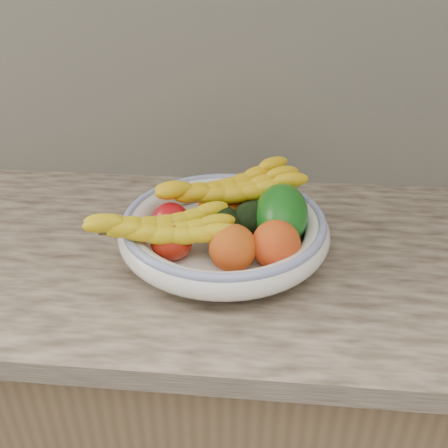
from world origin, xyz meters
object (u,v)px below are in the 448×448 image
banana_bunch_back (230,193)px  banana_bunch_front (162,232)px  green_mango (281,214)px  fruit_bowl (224,229)px

banana_bunch_back → banana_bunch_front: bearing=-151.4°
green_mango → banana_bunch_back: size_ratio=0.49×
fruit_bowl → banana_bunch_back: (0.00, 0.07, 0.04)m
green_mango → banana_bunch_back: (-0.10, 0.06, 0.01)m
green_mango → banana_bunch_front: bearing=-159.0°
fruit_bowl → green_mango: (0.10, 0.02, 0.03)m
banana_bunch_back → green_mango: bearing=-55.2°
banana_bunch_back → banana_bunch_front: 0.18m
green_mango → banana_bunch_front: green_mango is taller
green_mango → banana_bunch_front: 0.22m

